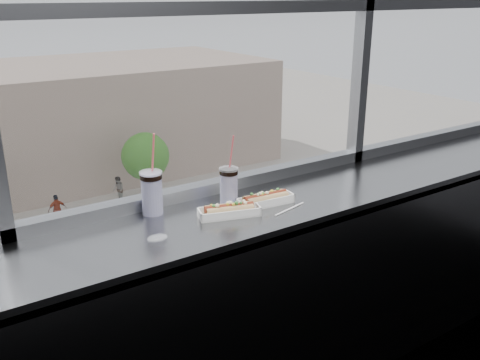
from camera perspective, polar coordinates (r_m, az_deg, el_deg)
wall_back_lower at (r=2.98m, az=-2.63°, el=-11.20°), size 6.00×0.00×6.00m
counter at (r=2.54m, az=0.42°, el=-3.74°), size 6.00×0.55×0.06m
counter_fascia at (r=2.62m, az=3.67°, el=-16.12°), size 6.00×0.04×1.04m
hotdog_tray_left at (r=2.44m, az=-1.15°, el=-3.25°), size 0.30×0.17×0.07m
hotdog_tray_right at (r=2.57m, az=2.75°, el=-2.04°), size 0.29×0.12×0.07m
soda_cup_left at (r=2.47m, az=-9.40°, el=-1.12°), size 0.11×0.11×0.39m
soda_cup_right at (r=2.56m, az=-1.21°, el=-0.43°), size 0.09×0.09×0.34m
loose_straw at (r=2.53m, az=5.30°, el=-3.09°), size 0.21×0.06×0.01m
wrapper at (r=2.24m, az=-8.80°, el=-6.12°), size 0.09×0.07×0.02m
car_near_e at (r=27.40m, az=7.65°, el=-6.77°), size 3.06×6.09×1.96m
car_near_c at (r=21.83m, az=-23.38°, el=-15.26°), size 3.63×7.17×2.30m
car_far_c at (r=32.04m, az=-5.28°, el=-2.55°), size 3.23×6.49×2.09m
car_near_d at (r=23.25m, az=-8.52°, el=-11.68°), size 3.40×6.69×2.14m
pedestrian_d at (r=35.53m, az=-12.87°, el=-0.75°), size 0.70×0.93×2.09m
pedestrian_c at (r=33.23m, az=-18.94°, el=-2.69°), size 0.97×0.73×2.19m
tree_right at (r=34.34m, az=-10.06°, el=2.50°), size 3.04×3.04×4.75m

